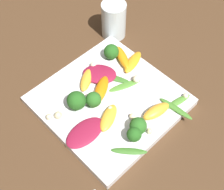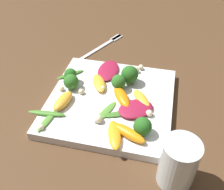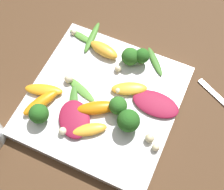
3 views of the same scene
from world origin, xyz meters
name	(u,v)px [view 1 (image 1 of 3)]	position (x,y,z in m)	size (l,w,h in m)	color
ground_plane	(109,103)	(0.00, 0.00, 0.00)	(2.40, 2.40, 0.00)	#4C331E
plate	(109,101)	(0.00, 0.00, 0.01)	(0.29, 0.29, 0.02)	white
drinking_glass	(114,20)	(-0.16, 0.17, 0.05)	(0.07, 0.07, 0.10)	silver
radicchio_leaf_0	(100,74)	(-0.06, 0.03, 0.03)	(0.10, 0.10, 0.01)	maroon
radicchio_leaf_1	(85,133)	(0.03, -0.10, 0.03)	(0.05, 0.09, 0.01)	maroon
orange_segment_0	(133,62)	(-0.03, 0.12, 0.03)	(0.05, 0.08, 0.01)	orange
orange_segment_1	(100,90)	(-0.03, 0.00, 0.03)	(0.06, 0.08, 0.02)	orange
orange_segment_2	(156,111)	(0.10, 0.05, 0.03)	(0.04, 0.07, 0.02)	#FCAD33
orange_segment_3	(108,118)	(0.04, -0.04, 0.03)	(0.06, 0.08, 0.01)	#FCAD33
orange_segment_4	(86,80)	(-0.07, -0.01, 0.03)	(0.06, 0.07, 0.01)	#FCAD33
orange_segment_5	(122,58)	(-0.06, 0.11, 0.03)	(0.08, 0.06, 0.02)	orange
broccoli_floret_0	(76,101)	(-0.03, -0.07, 0.05)	(0.04, 0.04, 0.05)	#7A9E51
broccoli_floret_1	(138,126)	(0.10, -0.01, 0.04)	(0.04, 0.04, 0.04)	#7A9E51
broccoli_floret_2	(94,100)	(-0.01, -0.04, 0.04)	(0.04, 0.04, 0.04)	#84AD5B
broccoli_floret_3	(134,135)	(0.11, -0.04, 0.04)	(0.03, 0.03, 0.04)	#84AD5B
broccoli_floret_4	(111,52)	(-0.09, 0.09, 0.04)	(0.04, 0.04, 0.04)	#7A9E51
arugula_sprig_0	(125,86)	(0.00, 0.05, 0.02)	(0.05, 0.08, 0.00)	#518E33
arugula_sprig_1	(176,109)	(0.13, 0.09, 0.02)	(0.09, 0.02, 0.01)	#47842D
arugula_sprig_2	(112,77)	(-0.04, 0.05, 0.02)	(0.09, 0.06, 0.01)	#3D7528
arugula_sprig_3	(178,101)	(0.12, 0.11, 0.02)	(0.03, 0.07, 0.01)	#518E33
arugula_sprig_4	(129,151)	(0.13, -0.06, 0.02)	(0.07, 0.06, 0.01)	#3D7528
macadamia_nut_0	(186,96)	(0.12, 0.13, 0.03)	(0.01, 0.01, 0.01)	beige
macadamia_nut_1	(136,79)	(0.01, 0.08, 0.03)	(0.02, 0.02, 0.02)	beige
macadamia_nut_2	(49,117)	(-0.05, -0.13, 0.03)	(0.01, 0.01, 0.01)	beige
macadamia_nut_3	(132,117)	(0.07, 0.00, 0.03)	(0.01, 0.01, 0.01)	beige
macadamia_nut_4	(58,115)	(-0.04, -0.12, 0.03)	(0.02, 0.02, 0.02)	beige
macadamia_nut_5	(110,109)	(0.03, -0.02, 0.03)	(0.01, 0.01, 0.01)	beige
macadamia_nut_6	(151,130)	(0.12, 0.00, 0.03)	(0.01, 0.01, 0.01)	beige
macadamia_nut_7	(93,65)	(-0.10, 0.04, 0.03)	(0.02, 0.02, 0.02)	beige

